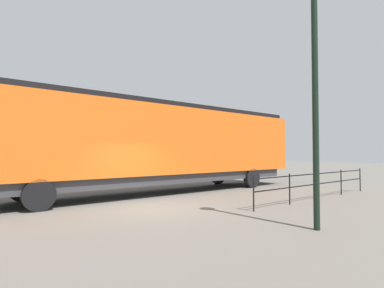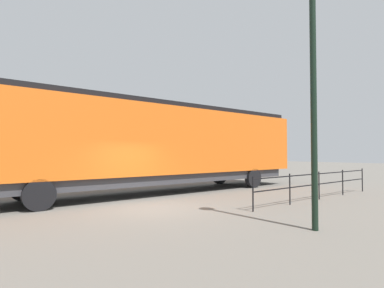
{
  "view_description": "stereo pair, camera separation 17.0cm",
  "coord_description": "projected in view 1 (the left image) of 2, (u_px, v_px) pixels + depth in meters",
  "views": [
    {
      "loc": [
        9.41,
        -5.89,
        1.98
      ],
      "look_at": [
        -0.14,
        2.0,
        2.36
      ],
      "focal_mm": 28.4,
      "sensor_mm": 36.0,
      "label": 1
    },
    {
      "loc": [
        9.52,
        -5.76,
        1.98
      ],
      "look_at": [
        -0.14,
        2.0,
        2.36
      ],
      "focal_mm": 28.4,
      "sensor_mm": 36.0,
      "label": 2
    }
  ],
  "objects": [
    {
      "name": "lamp_post",
      "position": [
        315.0,
        50.0,
        7.96
      ],
      "size": [
        0.52,
        0.52,
        6.72
      ],
      "color": "black",
      "rests_on": "ground_plane"
    },
    {
      "name": "ground_plane",
      "position": [
        152.0,
        208.0,
        10.94
      ],
      "size": [
        120.0,
        120.0,
        0.0
      ],
      "primitive_type": "plane",
      "color": "#666059"
    },
    {
      "name": "platform_fence",
      "position": [
        318.0,
        181.0,
        13.08
      ],
      "size": [
        0.05,
        8.72,
        1.19
      ],
      "color": "black",
      "rests_on": "ground_plane"
    },
    {
      "name": "locomotive",
      "position": [
        165.0,
        144.0,
        15.37
      ],
      "size": [
        3.08,
        17.6,
        4.41
      ],
      "color": "orange",
      "rests_on": "ground_plane"
    }
  ]
}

